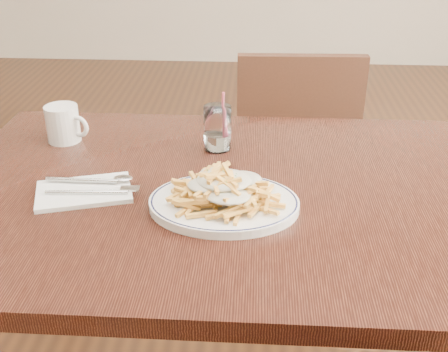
# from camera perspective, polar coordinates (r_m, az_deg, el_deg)

# --- Properties ---
(table) EXTENTS (1.20, 0.80, 0.75)m
(table) POSITION_cam_1_polar(r_m,az_deg,el_deg) (1.20, 0.54, -4.46)
(table) COLOR black
(table) RESTS_ON ground
(chair_far) EXTENTS (0.40, 0.40, 0.85)m
(chair_far) POSITION_cam_1_polar(r_m,az_deg,el_deg) (1.95, 7.09, 2.37)
(chair_far) COLOR #321A10
(chair_far) RESTS_ON ground
(fries_plate) EXTENTS (0.34, 0.31, 0.02)m
(fries_plate) POSITION_cam_1_polar(r_m,az_deg,el_deg) (1.08, 0.00, -2.80)
(fries_plate) COLOR white
(fries_plate) RESTS_ON table
(loaded_fries) EXTENTS (0.22, 0.19, 0.06)m
(loaded_fries) POSITION_cam_1_polar(r_m,az_deg,el_deg) (1.06, 0.00, -0.92)
(loaded_fries) COLOR gold
(loaded_fries) RESTS_ON fries_plate
(napkin) EXTENTS (0.21, 0.17, 0.01)m
(napkin) POSITION_cam_1_polar(r_m,az_deg,el_deg) (1.17, -14.04, -1.55)
(napkin) COLOR white
(napkin) RESTS_ON table
(cutlery) EXTENTS (0.21, 0.08, 0.01)m
(cutlery) POSITION_cam_1_polar(r_m,az_deg,el_deg) (1.17, -14.02, -1.06)
(cutlery) COLOR silver
(cutlery) RESTS_ON napkin
(water_glass) EXTENTS (0.06, 0.06, 0.14)m
(water_glass) POSITION_cam_1_polar(r_m,az_deg,el_deg) (1.31, -0.67, 4.64)
(water_glass) COLOR white
(water_glass) RESTS_ON table
(coffee_mug) EXTENTS (0.11, 0.08, 0.09)m
(coffee_mug) POSITION_cam_1_polar(r_m,az_deg,el_deg) (1.41, -15.98, 5.13)
(coffee_mug) COLOR white
(coffee_mug) RESTS_ON table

